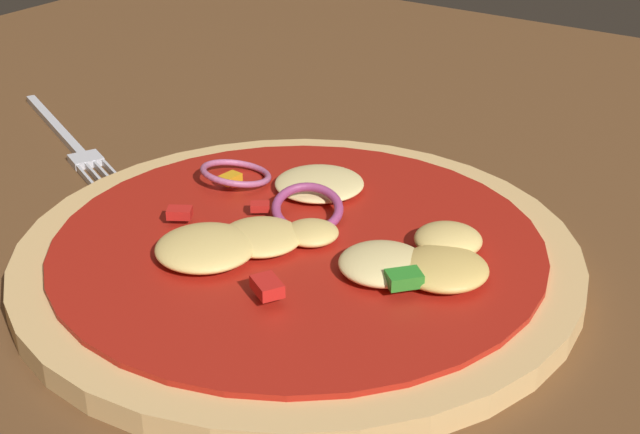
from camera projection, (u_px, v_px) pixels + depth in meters
name	position (u px, v px, depth m)	size (l,w,h in m)	color
dining_table	(309.00, 318.00, 0.46)	(1.11, 1.07, 0.04)	brown
pizza	(301.00, 252.00, 0.46)	(0.29, 0.29, 0.03)	tan
fork	(69.00, 141.00, 0.61)	(0.17, 0.09, 0.01)	silver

